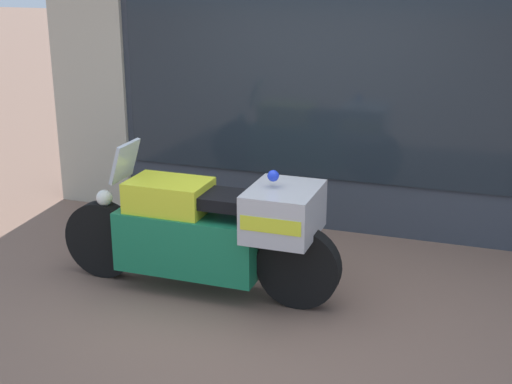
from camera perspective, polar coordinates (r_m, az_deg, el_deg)
The scene contains 4 objects.
ground_plane at distance 5.81m, azimuth 0.26°, elevation -8.93°, with size 60.00×60.00×0.00m, color #7A5B4C.
shop_building at distance 7.22m, azimuth 2.42°, elevation 13.34°, with size 5.97×0.55×4.06m.
window_display at distance 7.38m, azimuth 7.97°, elevation 0.93°, with size 4.65×0.30×2.04m.
paramedic_motorcycle at distance 5.80m, azimuth -3.63°, elevation -2.97°, with size 2.44×0.67×1.22m.
Camera 1 is at (1.65, -4.90, 2.65)m, focal length 50.00 mm.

